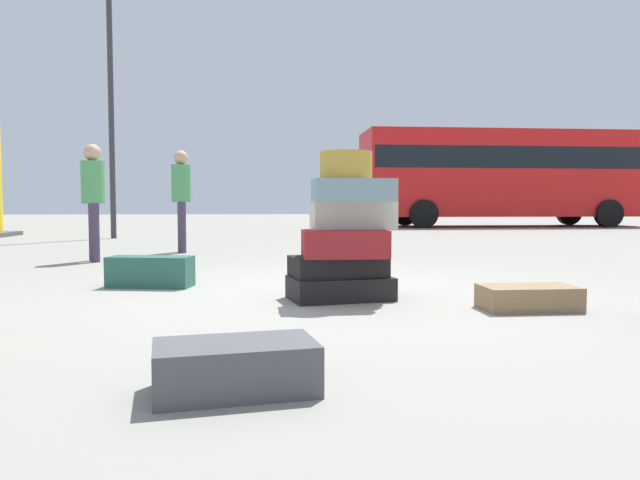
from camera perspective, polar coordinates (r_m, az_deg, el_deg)
The scene contains 10 objects.
ground_plane at distance 5.01m, azimuth 0.57°, elevation -5.22°, with size 80.00×80.00×0.00m, color gray.
suitcase_tower at distance 4.70m, azimuth 2.42°, elevation 0.36°, with size 0.88×0.63×1.16m.
suitcase_brown_foreground_near at distance 4.54m, azimuth 19.28°, elevation -5.23°, with size 0.67×0.37×0.17m, color olive.
suitcase_brown_right_side at distance 6.37m, azimuth 3.44°, elevation -0.95°, with size 0.24×0.33×0.53m, color olive.
suitcase_teal_foreground_far at distance 5.66m, azimuth -15.88°, elevation -2.93°, with size 0.75×0.29×0.28m, color #26594C.
suitcase_charcoal_behind_tower at distance 2.47m, azimuth -8.08°, elevation -11.92°, with size 0.64×0.36×0.20m, color #4C4C51.
person_bearded_onlooker at distance 8.37m, azimuth -20.84°, elevation 4.31°, with size 0.30×0.33×1.54m.
person_tourist_with_camera at distance 9.53m, azimuth -13.10°, elevation 4.49°, with size 0.30×0.34×1.58m.
parked_bus at distance 21.16m, azimuth 17.04°, elevation 6.22°, with size 9.41×2.77×3.15m.
lamp_post at distance 14.26m, azimuth -19.40°, elevation 15.61°, with size 0.36×0.36×5.78m.
Camera 1 is at (-0.52, -4.93, 0.76)m, focal length 33.51 mm.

